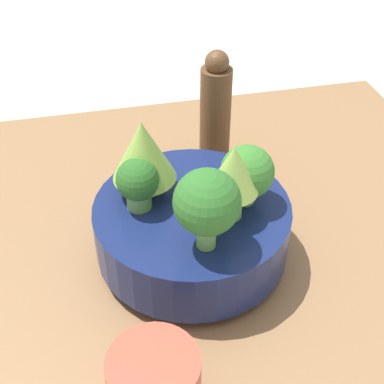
# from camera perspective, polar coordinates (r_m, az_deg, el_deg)

# --- Properties ---
(ground_plane) EXTENTS (6.00, 6.00, 0.00)m
(ground_plane) POSITION_cam_1_polar(r_m,az_deg,el_deg) (0.69, -2.88, -8.59)
(ground_plane) COLOR silver
(table) EXTENTS (0.88, 0.68, 0.05)m
(table) POSITION_cam_1_polar(r_m,az_deg,el_deg) (0.67, -2.95, -7.22)
(table) COLOR olive
(table) RESTS_ON ground_plane
(bowl) EXTENTS (0.22, 0.22, 0.08)m
(bowl) POSITION_cam_1_polar(r_m,az_deg,el_deg) (0.61, -0.00, -3.88)
(bowl) COLOR navy
(bowl) RESTS_ON table
(broccoli_floret_right) EXTENTS (0.05, 0.05, 0.06)m
(broccoli_floret_right) POSITION_cam_1_polar(r_m,az_deg,el_deg) (0.57, -5.81, 1.05)
(broccoli_floret_right) COLOR #609347
(broccoli_floret_right) RESTS_ON bowl
(romanesco_piece_near) EXTENTS (0.07, 0.07, 0.09)m
(romanesco_piece_near) POSITION_cam_1_polar(r_m,az_deg,el_deg) (0.58, -5.24, 4.27)
(romanesco_piece_near) COLOR #7AB256
(romanesco_piece_near) RESTS_ON bowl
(broccoli_floret_back) EXTENTS (0.07, 0.07, 0.09)m
(broccoli_floret_back) POSITION_cam_1_polar(r_m,az_deg,el_deg) (0.51, 1.61, -1.23)
(broccoli_floret_back) COLOR #6BA34C
(broccoli_floret_back) RESTS_ON bowl
(broccoli_floret_left) EXTENTS (0.06, 0.06, 0.07)m
(broccoli_floret_left) POSITION_cam_1_polar(r_m,az_deg,el_deg) (0.57, 5.91, 2.06)
(broccoli_floret_left) COLOR #7AB256
(broccoli_floret_left) RESTS_ON bowl
(romanesco_piece_far) EXTENTS (0.05, 0.05, 0.09)m
(romanesco_piece_far) POSITION_cam_1_polar(r_m,az_deg,el_deg) (0.54, 4.43, 2.02)
(romanesco_piece_far) COLOR #7AB256
(romanesco_piece_far) RESTS_ON bowl
(pepper_mill) EXTENTS (0.04, 0.04, 0.18)m
(pepper_mill) POSITION_cam_1_polar(r_m,az_deg,el_deg) (0.74, 2.51, 8.39)
(pepper_mill) COLOR brown
(pepper_mill) RESTS_ON table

